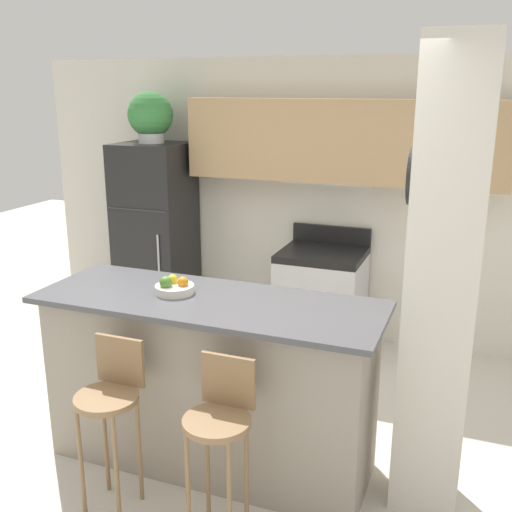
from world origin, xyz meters
name	(u,v)px	position (x,y,z in m)	size (l,w,h in m)	color
ground_plane	(212,459)	(0.00, 0.00, 0.00)	(14.00, 14.00, 0.00)	beige
wall_back	(325,177)	(0.12, 2.19, 1.51)	(5.60, 0.38, 2.55)	silver
pillar_right	(441,289)	(1.30, 0.10, 1.28)	(0.38, 0.32, 2.55)	silver
counter_bar	(210,382)	(0.00, 0.00, 0.55)	(2.08, 0.75, 1.09)	gray
refrigerator	(156,236)	(-1.47, 1.90, 0.89)	(0.65, 0.64, 1.78)	black
stove_range	(321,300)	(0.19, 1.90, 0.46)	(0.72, 0.65, 1.07)	silver
bar_stool_left	(111,400)	(-0.33, -0.56, 0.65)	(0.35, 0.35, 0.98)	olive
bar_stool_right	(220,423)	(0.33, -0.56, 0.65)	(0.35, 0.35, 0.98)	olive
potted_plant_on_fridge	(150,116)	(-1.47, 1.90, 2.03)	(0.41, 0.41, 0.47)	silver
fruit_bowl	(174,287)	(-0.24, 0.02, 1.13)	(0.24, 0.24, 0.11)	silver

